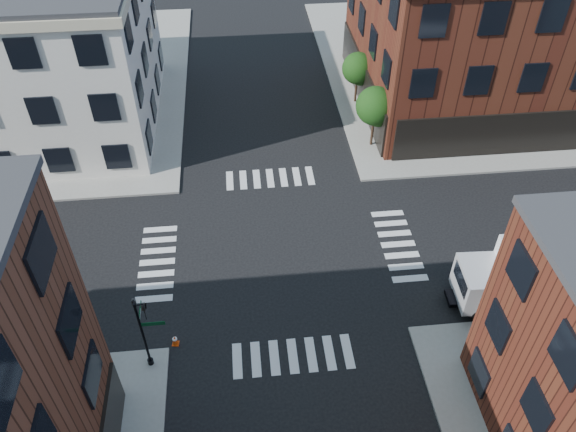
{
  "coord_description": "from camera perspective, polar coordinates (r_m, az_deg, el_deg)",
  "views": [
    {
      "loc": [
        -1.83,
        -22.52,
        23.37
      ],
      "look_at": [
        0.53,
        0.38,
        2.5
      ],
      "focal_mm": 35.0,
      "sensor_mm": 36.0,
      "label": 1
    }
  ],
  "objects": [
    {
      "name": "sidewalk_nw",
      "position": [
        52.95,
        -26.95,
        11.44
      ],
      "size": [
        30.0,
        30.0,
        0.15
      ],
      "primitive_type": "cube",
      "color": "gray",
      "rests_on": "ground"
    },
    {
      "name": "box_truck",
      "position": [
        31.45,
        24.5,
        -5.59
      ],
      "size": [
        8.51,
        2.94,
        3.8
      ],
      "rotation": [
        0.0,
        0.0,
        -0.05
      ],
      "color": "white",
      "rests_on": "ground"
    },
    {
      "name": "tree_far",
      "position": [
        44.61,
        7.18,
        14.51
      ],
      "size": [
        2.43,
        2.43,
        4.07
      ],
      "color": "black",
      "rests_on": "ground"
    },
    {
      "name": "building_ne",
      "position": [
        47.79,
        23.63,
        17.54
      ],
      "size": [
        25.0,
        16.0,
        12.0
      ],
      "primitive_type": "cube",
      "color": "#451A11",
      "rests_on": "ground"
    },
    {
      "name": "traffic_cone",
      "position": [
        28.81,
        -11.41,
        -12.27
      ],
      "size": [
        0.38,
        0.38,
        0.62
      ],
      "rotation": [
        0.0,
        0.0,
        -0.13
      ],
      "color": "#E04009",
      "rests_on": "ground"
    },
    {
      "name": "signal_pole",
      "position": [
        26.38,
        -14.5,
        -10.81
      ],
      "size": [
        1.29,
        1.24,
        4.6
      ],
      "color": "black",
      "rests_on": "ground"
    },
    {
      "name": "ground",
      "position": [
        32.51,
        -0.85,
        -3.78
      ],
      "size": [
        120.0,
        120.0,
        0.0
      ],
      "primitive_type": "plane",
      "color": "black",
      "rests_on": "ground"
    },
    {
      "name": "tree_near",
      "position": [
        39.4,
        8.94,
        10.8
      ],
      "size": [
        2.69,
        2.69,
        4.49
      ],
      "color": "black",
      "rests_on": "ground"
    },
    {
      "name": "sidewalk_ne",
      "position": [
        54.39,
        20.26,
        14.25
      ],
      "size": [
        30.0,
        30.0,
        0.15
      ],
      "primitive_type": "cube",
      "color": "gray",
      "rests_on": "ground"
    }
  ]
}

